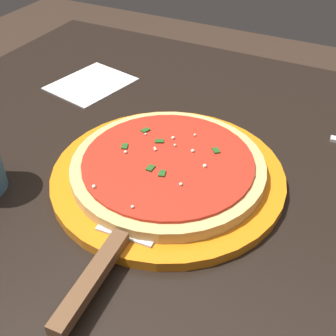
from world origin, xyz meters
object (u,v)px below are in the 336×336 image
(serving_plate, at_px, (168,176))
(pizza_server, at_px, (111,252))
(pizza, at_px, (168,166))
(napkin_folded_right, at_px, (91,84))

(serving_plate, bearing_deg, pizza_server, 94.08)
(pizza_server, bearing_deg, pizza, -85.91)
(pizza, xyz_separation_m, napkin_folded_right, (0.25, -0.18, -0.02))
(pizza, distance_m, napkin_folded_right, 0.31)
(pizza, height_order, pizza_server, pizza)
(serving_plate, bearing_deg, napkin_folded_right, -35.70)
(pizza, xyz_separation_m, pizza_server, (-0.01, 0.15, -0.00))
(pizza, relative_size, napkin_folded_right, 1.84)
(pizza_server, bearing_deg, napkin_folded_right, -51.92)
(serving_plate, relative_size, pizza_server, 1.40)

